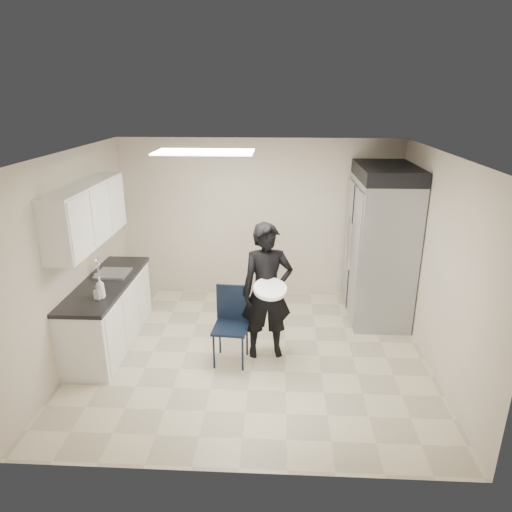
# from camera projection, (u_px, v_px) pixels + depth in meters

# --- Properties ---
(floor) EXTENTS (4.50, 4.50, 0.00)m
(floor) POSITION_uv_depth(u_px,v_px,m) (252.00, 354.00, 6.02)
(floor) COLOR #BEB696
(floor) RESTS_ON ground
(ceiling) EXTENTS (4.50, 4.50, 0.00)m
(ceiling) POSITION_uv_depth(u_px,v_px,m) (251.00, 154.00, 5.14)
(ceiling) COLOR silver
(ceiling) RESTS_ON back_wall
(back_wall) EXTENTS (4.50, 0.00, 4.50)m
(back_wall) POSITION_uv_depth(u_px,v_px,m) (259.00, 219.00, 7.46)
(back_wall) COLOR #C2B5A0
(back_wall) RESTS_ON floor
(left_wall) EXTENTS (0.00, 4.00, 4.00)m
(left_wall) POSITION_uv_depth(u_px,v_px,m) (72.00, 259.00, 5.69)
(left_wall) COLOR #C2B5A0
(left_wall) RESTS_ON floor
(right_wall) EXTENTS (0.00, 4.00, 4.00)m
(right_wall) POSITION_uv_depth(u_px,v_px,m) (439.00, 265.00, 5.47)
(right_wall) COLOR #C2B5A0
(right_wall) RESTS_ON floor
(ceiling_panel) EXTENTS (1.20, 0.60, 0.02)m
(ceiling_panel) POSITION_uv_depth(u_px,v_px,m) (204.00, 152.00, 5.56)
(ceiling_panel) COLOR white
(ceiling_panel) RESTS_ON ceiling
(lower_counter) EXTENTS (0.60, 1.90, 0.86)m
(lower_counter) POSITION_uv_depth(u_px,v_px,m) (109.00, 314.00, 6.16)
(lower_counter) COLOR silver
(lower_counter) RESTS_ON floor
(countertop) EXTENTS (0.64, 1.95, 0.05)m
(countertop) POSITION_uv_depth(u_px,v_px,m) (105.00, 283.00, 6.00)
(countertop) COLOR black
(countertop) RESTS_ON lower_counter
(sink) EXTENTS (0.42, 0.40, 0.14)m
(sink) POSITION_uv_depth(u_px,v_px,m) (113.00, 277.00, 6.24)
(sink) COLOR gray
(sink) RESTS_ON countertop
(faucet) EXTENTS (0.02, 0.02, 0.24)m
(faucet) POSITION_uv_depth(u_px,v_px,m) (98.00, 267.00, 6.20)
(faucet) COLOR silver
(faucet) RESTS_ON countertop
(upper_cabinets) EXTENTS (0.35, 1.80, 0.75)m
(upper_cabinets) POSITION_uv_depth(u_px,v_px,m) (87.00, 214.00, 5.69)
(upper_cabinets) COLOR silver
(upper_cabinets) RESTS_ON left_wall
(towel_dispenser) EXTENTS (0.22, 0.30, 0.35)m
(towel_dispenser) POSITION_uv_depth(u_px,v_px,m) (115.00, 208.00, 6.84)
(towel_dispenser) COLOR black
(towel_dispenser) RESTS_ON left_wall
(notice_sticker_left) EXTENTS (0.00, 0.12, 0.07)m
(notice_sticker_left) POSITION_uv_depth(u_px,v_px,m) (77.00, 262.00, 5.81)
(notice_sticker_left) COLOR yellow
(notice_sticker_left) RESTS_ON left_wall
(notice_sticker_right) EXTENTS (0.00, 0.12, 0.07)m
(notice_sticker_right) POSITION_uv_depth(u_px,v_px,m) (83.00, 259.00, 6.01)
(notice_sticker_right) COLOR yellow
(notice_sticker_right) RESTS_ON left_wall
(commercial_fridge) EXTENTS (0.80, 1.35, 2.10)m
(commercial_fridge) POSITION_uv_depth(u_px,v_px,m) (380.00, 250.00, 6.77)
(commercial_fridge) COLOR gray
(commercial_fridge) RESTS_ON floor
(fridge_compressor) EXTENTS (0.80, 1.35, 0.20)m
(fridge_compressor) POSITION_uv_depth(u_px,v_px,m) (387.00, 172.00, 6.38)
(fridge_compressor) COLOR black
(fridge_compressor) RESTS_ON commercial_fridge
(folding_chair) EXTENTS (0.46, 0.46, 0.95)m
(folding_chair) POSITION_uv_depth(u_px,v_px,m) (231.00, 328.00, 5.70)
(folding_chair) COLOR black
(folding_chair) RESTS_ON floor
(man_tuxedo) EXTENTS (0.72, 0.54, 1.78)m
(man_tuxedo) POSITION_uv_depth(u_px,v_px,m) (267.00, 292.00, 5.74)
(man_tuxedo) COLOR black
(man_tuxedo) RESTS_ON floor
(bucket_lid) EXTENTS (0.46, 0.46, 0.05)m
(bucket_lid) POSITION_uv_depth(u_px,v_px,m) (270.00, 289.00, 5.45)
(bucket_lid) COLOR white
(bucket_lid) RESTS_ON man_tuxedo
(soap_bottle_a) EXTENTS (0.12, 0.12, 0.27)m
(soap_bottle_a) POSITION_uv_depth(u_px,v_px,m) (100.00, 288.00, 5.48)
(soap_bottle_a) COLOR silver
(soap_bottle_a) RESTS_ON countertop
(soap_bottle_b) EXTENTS (0.09, 0.10, 0.17)m
(soap_bottle_b) POSITION_uv_depth(u_px,v_px,m) (98.00, 292.00, 5.47)
(soap_bottle_b) COLOR silver
(soap_bottle_b) RESTS_ON countertop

